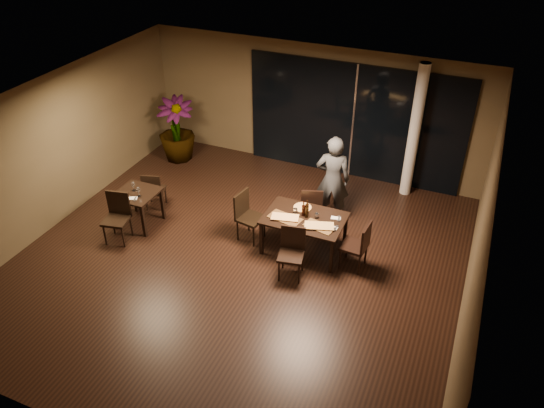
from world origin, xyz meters
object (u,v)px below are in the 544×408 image
(bottle_c, at_px, (307,208))
(bottle_b, at_px, (307,211))
(chair_side_near, at_px, (117,214))
(bottle_a, at_px, (304,209))
(chair_main_right, at_px, (359,244))
(main_table, at_px, (304,221))
(chair_side_far, at_px, (154,189))
(potted_plant, at_px, (176,130))
(chair_main_near, at_px, (292,249))
(chair_main_left, at_px, (247,213))
(diner, at_px, (333,180))
(chair_main_far, at_px, (312,205))
(side_table, at_px, (137,198))

(bottle_c, bearing_deg, bottle_b, -75.10)
(chair_side_near, distance_m, bottle_a, 3.63)
(bottle_c, bearing_deg, chair_main_right, -11.23)
(main_table, distance_m, chair_side_far, 3.43)
(potted_plant, height_order, bottle_c, potted_plant)
(chair_main_right, height_order, bottle_c, bottle_c)
(chair_main_near, bearing_deg, chair_main_left, 139.99)
(diner, distance_m, bottle_b, 1.19)
(chair_main_far, relative_size, potted_plant, 0.59)
(chair_main_far, bearing_deg, chair_main_left, 20.59)
(bottle_a, bearing_deg, chair_main_near, -84.14)
(chair_main_right, distance_m, bottle_c, 1.17)
(chair_main_far, bearing_deg, bottle_c, 83.03)
(main_table, relative_size, potted_plant, 0.95)
(bottle_a, relative_size, bottle_c, 0.94)
(side_table, relative_size, bottle_a, 2.67)
(bottle_b, bearing_deg, chair_main_left, -176.17)
(chair_main_right, relative_size, bottle_a, 3.26)
(side_table, xyz_separation_m, chair_main_far, (3.28, 1.27, -0.10))
(chair_main_left, height_order, chair_side_far, chair_main_left)
(side_table, bearing_deg, chair_main_far, 21.23)
(chair_side_near, bearing_deg, bottle_b, 5.23)
(chair_main_far, bearing_deg, chair_side_near, 10.82)
(diner, bearing_deg, main_table, 71.61)
(chair_main_right, relative_size, potted_plant, 0.61)
(chair_side_far, bearing_deg, side_table, 74.13)
(main_table, height_order, diner, diner)
(chair_side_far, relative_size, bottle_c, 2.75)
(main_table, distance_m, chair_main_right, 1.11)
(chair_main_right, distance_m, chair_side_near, 4.67)
(chair_main_near, bearing_deg, main_table, 81.94)
(chair_main_right, height_order, bottle_b, bottle_b)
(main_table, distance_m, side_table, 3.44)
(chair_main_near, height_order, bottle_b, bottle_b)
(chair_main_near, xyz_separation_m, chair_main_right, (1.06, 0.61, 0.01))
(chair_main_right, height_order, chair_side_far, chair_main_right)
(chair_main_near, xyz_separation_m, diner, (0.12, 1.93, 0.42))
(chair_main_right, distance_m, chair_side_far, 4.52)
(diner, height_order, bottle_b, diner)
(chair_main_near, distance_m, bottle_b, 0.83)
(bottle_b, bearing_deg, chair_main_right, -7.66)
(chair_main_near, bearing_deg, chair_side_far, 155.92)
(chair_main_far, distance_m, bottle_c, 0.79)
(chair_main_far, relative_size, bottle_a, 3.11)
(chair_main_near, bearing_deg, bottle_a, 85.02)
(chair_main_far, height_order, chair_side_near, chair_side_near)
(chair_main_near, relative_size, diner, 0.50)
(chair_side_far, xyz_separation_m, potted_plant, (-0.74, 2.16, 0.30))
(diner, bearing_deg, chair_main_near, 75.39)
(main_table, height_order, bottle_c, bottle_c)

